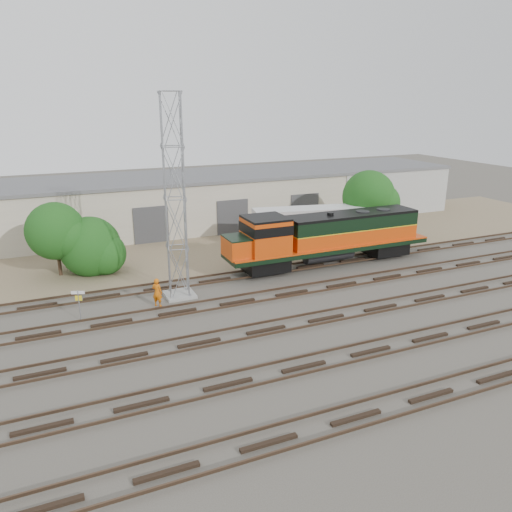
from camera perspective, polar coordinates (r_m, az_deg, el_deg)
name	(u,v)px	position (r m, az deg, el deg)	size (l,w,h in m)	color
ground	(302,302)	(33.07, 5.31, -5.23)	(140.00, 140.00, 0.00)	#47423A
dirt_strip	(224,244)	(46.01, -3.67, 1.42)	(80.00, 16.00, 0.02)	#726047
tracks	(326,318)	(30.67, 8.01, -7.05)	(80.00, 20.40, 0.28)	black
warehouse	(198,200)	(52.78, -6.66, 6.39)	(58.40, 10.40, 5.30)	beige
locomotive	(326,236)	(39.76, 8.01, 2.25)	(17.29, 3.03, 4.16)	black
signal_tower	(175,202)	(32.42, -9.24, 6.09)	(1.95, 1.95, 13.20)	gray
sign_post	(79,300)	(31.54, -19.61, -4.72)	(0.75, 0.33, 1.94)	gray
worker	(157,292)	(32.54, -11.22, -4.10)	(0.69, 0.45, 1.89)	#D8630C
semi_trailer	(320,222)	(45.06, 7.38, 3.90)	(11.80, 4.53, 3.56)	silver
dumpster_blue	(380,211)	(57.79, 14.03, 5.02)	(1.60, 1.50, 1.50)	navy
dumpster_red	(378,213)	(56.64, 13.72, 4.75)	(1.50, 1.40, 1.40)	maroon
tree_west	(59,233)	(39.47, -21.60, 2.49)	(4.49, 4.27, 5.59)	#382619
tree_mid	(94,249)	(39.70, -18.04, 0.81)	(4.85, 4.62, 4.62)	#382619
tree_east	(372,198)	(47.64, 13.10, 6.48)	(5.08, 4.84, 6.53)	#382619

